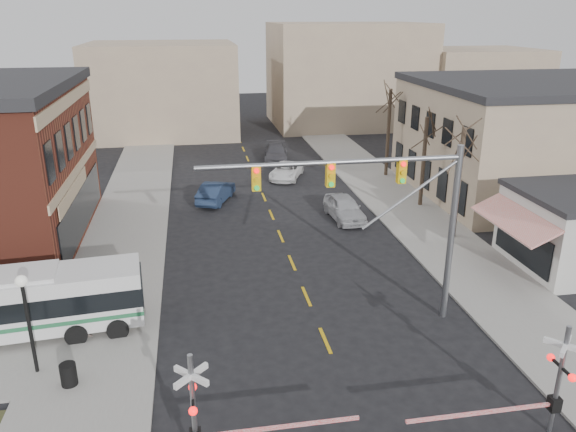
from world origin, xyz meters
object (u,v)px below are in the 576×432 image
(rr_crossing_west, at_px, (208,412))
(car_a, at_px, (344,208))
(car_d, at_px, (276,153))
(car_c, at_px, (286,171))
(pedestrian_far, at_px, (104,272))
(traffic_signal_mast, at_px, (389,200))
(car_b, at_px, (216,192))
(rr_crossing_east, at_px, (547,383))
(street_lamp, at_px, (25,304))
(trash_bin, at_px, (69,374))
(pedestrian_near, at_px, (87,314))
(transit_bus, at_px, (4,305))

(rr_crossing_west, relative_size, car_a, 1.19)
(rr_crossing_west, bearing_deg, car_d, 78.32)
(car_a, height_order, car_c, car_a)
(rr_crossing_west, bearing_deg, car_c, 76.17)
(car_c, relative_size, pedestrian_far, 2.75)
(traffic_signal_mast, xyz_separation_m, car_b, (-6.43, 18.45, -5.03))
(car_a, bearing_deg, rr_crossing_east, -91.16)
(rr_crossing_east, xyz_separation_m, street_lamp, (-17.14, 6.24, 1.09))
(car_c, bearing_deg, pedestrian_far, -101.69)
(traffic_signal_mast, xyz_separation_m, street_lamp, (-14.31, -1.47, -2.74))
(trash_bin, distance_m, pedestrian_near, 3.53)
(traffic_signal_mast, bearing_deg, car_d, 90.52)
(pedestrian_near, bearing_deg, car_d, -35.78)
(traffic_signal_mast, xyz_separation_m, pedestrian_near, (-12.75, 0.95, -4.68))
(transit_bus, bearing_deg, car_a, 33.66)
(car_d, distance_m, pedestrian_far, 27.34)
(car_b, xyz_separation_m, car_c, (6.13, 5.20, -0.11))
(car_a, distance_m, car_b, 9.81)
(car_c, relative_size, car_d, 0.91)
(traffic_signal_mast, relative_size, car_d, 2.14)
(car_d, xyz_separation_m, pedestrian_far, (-12.37, -24.38, 0.23))
(rr_crossing_west, bearing_deg, transit_bus, 133.56)
(street_lamp, bearing_deg, car_b, 68.40)
(traffic_signal_mast, relative_size, pedestrian_near, 5.56)
(transit_bus, height_order, rr_crossing_east, rr_crossing_east)
(transit_bus, xyz_separation_m, car_b, (9.63, 17.15, -0.88))
(rr_crossing_east, distance_m, car_a, 21.01)
(car_c, bearing_deg, pedestrian_near, -96.52)
(transit_bus, bearing_deg, street_lamp, -57.92)
(car_c, bearing_deg, trash_bin, -93.52)
(car_d, height_order, pedestrian_near, pedestrian_near)
(rr_crossing_west, height_order, car_c, rr_crossing_west)
(transit_bus, height_order, rr_crossing_west, rr_crossing_west)
(traffic_signal_mast, bearing_deg, rr_crossing_east, -69.83)
(transit_bus, height_order, car_c, transit_bus)
(trash_bin, xyz_separation_m, car_a, (14.82, 15.78, 0.25))
(car_b, height_order, car_c, car_b)
(car_a, xyz_separation_m, car_d, (-2.17, 16.41, -0.05))
(trash_bin, bearing_deg, traffic_signal_mast, 11.07)
(traffic_signal_mast, distance_m, car_d, 30.09)
(car_a, relative_size, pedestrian_far, 2.74)
(car_b, bearing_deg, car_d, -97.23)
(car_a, bearing_deg, pedestrian_near, -143.68)
(rr_crossing_east, height_order, car_c, rr_crossing_east)
(pedestrian_far, bearing_deg, trash_bin, -153.23)
(traffic_signal_mast, xyz_separation_m, rr_crossing_west, (-7.91, -7.26, -3.82))
(trash_bin, distance_m, car_d, 34.59)
(transit_bus, height_order, pedestrian_far, transit_bus)
(car_b, relative_size, pedestrian_far, 2.70)
(rr_crossing_west, bearing_deg, street_lamp, 137.89)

